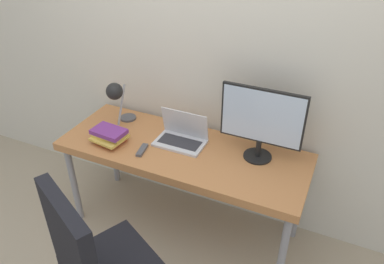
% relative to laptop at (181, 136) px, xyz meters
% --- Properties ---
extents(ground_plane, '(12.00, 12.00, 0.00)m').
position_rel_laptop_xyz_m(ground_plane, '(0.04, -0.40, -0.81)').
color(ground_plane, tan).
extents(wall_back, '(8.00, 0.05, 2.60)m').
position_rel_laptop_xyz_m(wall_back, '(0.04, 0.32, 0.49)').
color(wall_back, beige).
rests_on(wall_back, ground_plane).
extents(desk, '(1.76, 0.65, 0.76)m').
position_rel_laptop_xyz_m(desk, '(0.04, -0.07, -0.11)').
color(desk, '#B77542').
rests_on(desk, ground_plane).
extents(laptop, '(0.35, 0.22, 0.23)m').
position_rel_laptop_xyz_m(laptop, '(0.00, 0.00, 0.00)').
color(laptop, silver).
rests_on(laptop, desk).
extents(monitor, '(0.54, 0.19, 0.51)m').
position_rel_laptop_xyz_m(monitor, '(0.55, 0.06, 0.24)').
color(monitor, black).
rests_on(monitor, desk).
extents(desk_lamp, '(0.13, 0.26, 0.36)m').
position_rel_laptop_xyz_m(desk_lamp, '(-0.53, 0.01, 0.21)').
color(desk_lamp, '#4C4C51').
rests_on(desk_lamp, desk).
extents(office_chair, '(0.68, 0.65, 1.10)m').
position_rel_laptop_xyz_m(office_chair, '(-0.01, -1.02, -0.21)').
color(office_chair, black).
rests_on(office_chair, ground_plane).
extents(book_stack, '(0.25, 0.22, 0.10)m').
position_rel_laptop_xyz_m(book_stack, '(-0.47, -0.21, 0.01)').
color(book_stack, '#B2382D').
rests_on(book_stack, desk).
extents(tv_remote, '(0.06, 0.15, 0.02)m').
position_rel_laptop_xyz_m(tv_remote, '(-0.20, -0.22, -0.04)').
color(tv_remote, '#4C4C51').
rests_on(tv_remote, desk).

